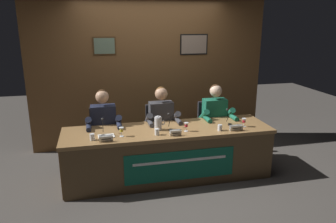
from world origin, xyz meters
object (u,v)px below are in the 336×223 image
(chair_left, at_px, (104,138))
(panelist_center, at_px, (162,121))
(panelist_left, at_px, (104,125))
(juice_glass_right, at_px, (244,121))
(nameplate_left, at_px, (106,139))
(water_cup_left, at_px, (92,137))
(juice_glass_left, at_px, (121,130))
(microphone_left, at_px, (103,130))
(document_stack_left, at_px, (106,136))
(water_cup_right, at_px, (220,128))
(microphone_center, at_px, (170,125))
(juice_glass_center, at_px, (186,125))
(water_cup_center, at_px, (157,132))
(conference_table, at_px, (170,147))
(nameplate_right, at_px, (236,128))
(chair_center, at_px, (160,134))
(panelist_right, at_px, (216,117))
(microphone_right, at_px, (229,119))
(chair_right, at_px, (211,130))
(water_pitcher_central, at_px, (158,123))
(nameplate_center, at_px, (176,133))

(chair_left, relative_size, panelist_center, 0.73)
(panelist_left, height_order, juice_glass_right, panelist_left)
(chair_left, distance_m, nameplate_left, 0.95)
(chair_left, height_order, water_cup_left, chair_left)
(juice_glass_left, xyz_separation_m, microphone_left, (-0.23, 0.09, -0.01))
(panelist_center, bearing_deg, document_stack_left, -148.89)
(water_cup_right, bearing_deg, microphone_center, 163.63)
(microphone_left, height_order, juice_glass_center, microphone_left)
(water_cup_center, bearing_deg, juice_glass_right, 2.49)
(microphone_left, xyz_separation_m, juice_glass_right, (1.96, -0.08, 0.01))
(juice_glass_right, bearing_deg, water_cup_center, -177.51)
(conference_table, bearing_deg, nameplate_right, -11.38)
(chair_center, relative_size, panelist_right, 0.73)
(panelist_right, xyz_separation_m, microphone_right, (0.04, -0.39, 0.08))
(nameplate_left, distance_m, chair_center, 1.29)
(nameplate_left, bearing_deg, panelist_right, 21.90)
(nameplate_right, height_order, water_cup_right, water_cup_right)
(microphone_left, distance_m, juice_glass_right, 1.96)
(panelist_left, bearing_deg, chair_right, 6.55)
(juice_glass_center, xyz_separation_m, panelist_right, (0.65, 0.55, -0.10))
(conference_table, bearing_deg, water_pitcher_central, 149.46)
(juice_glass_center, height_order, water_cup_center, juice_glass_center)
(panelist_left, height_order, water_cup_right, panelist_left)
(microphone_left, xyz_separation_m, microphone_right, (1.80, 0.07, 0.00))
(juice_glass_center, bearing_deg, nameplate_left, -172.25)
(water_cup_left, distance_m, microphone_left, 0.20)
(conference_table, distance_m, nameplate_center, 0.33)
(juice_glass_center, relative_size, water_cup_right, 1.46)
(panelist_center, distance_m, microphone_right, 0.99)
(microphone_center, bearing_deg, nameplate_left, -163.34)
(microphone_left, distance_m, panelist_right, 1.82)
(nameplate_left, bearing_deg, microphone_center, 16.66)
(chair_left, xyz_separation_m, panelist_right, (1.73, -0.20, 0.28))
(conference_table, height_order, microphone_center, microphone_center)
(chair_left, xyz_separation_m, nameplate_center, (0.90, -0.88, 0.33))
(juice_glass_left, height_order, panelist_center, panelist_center)
(chair_center, distance_m, nameplate_right, 1.29)
(chair_right, bearing_deg, juice_glass_right, -74.90)
(water_cup_left, xyz_separation_m, nameplate_center, (1.07, -0.08, 0.00))
(juice_glass_right, bearing_deg, water_cup_left, -178.38)
(nameplate_center, bearing_deg, microphone_center, 93.93)
(chair_center, xyz_separation_m, document_stack_left, (-0.85, -0.72, 0.29))
(chair_center, distance_m, water_cup_right, 1.11)
(juice_glass_center, bearing_deg, water_cup_left, -177.45)
(nameplate_left, height_order, nameplate_right, same)
(panelist_right, bearing_deg, microphone_left, -165.22)
(panelist_left, distance_m, nameplate_right, 1.89)
(conference_table, height_order, panelist_left, panelist_left)
(chair_left, distance_m, juice_glass_center, 1.37)
(nameplate_center, distance_m, nameplate_right, 0.86)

